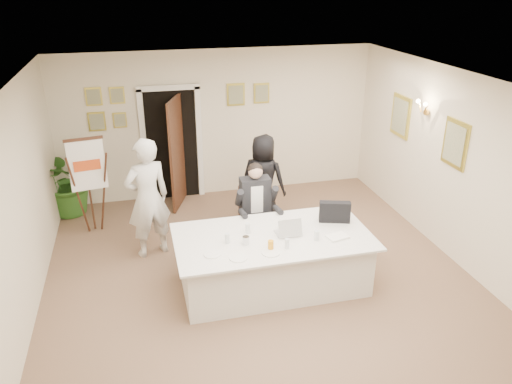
{
  "coord_description": "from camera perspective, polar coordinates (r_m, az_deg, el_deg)",
  "views": [
    {
      "loc": [
        -1.52,
        -5.65,
        4.02
      ],
      "look_at": [
        0.03,
        0.6,
        1.21
      ],
      "focal_mm": 35.0,
      "sensor_mm": 36.0,
      "label": 1
    }
  ],
  "objects": [
    {
      "name": "wall_back",
      "position": [
        9.63,
        -4.35,
        7.77
      ],
      "size": [
        6.0,
        0.1,
        2.8
      ],
      "primitive_type": "cube",
      "color": "beige",
      "rests_on": "floor"
    },
    {
      "name": "glass_c",
      "position": [
        6.68,
        6.95,
        -4.95
      ],
      "size": [
        0.08,
        0.08,
        0.14
      ],
      "primitive_type": "cylinder",
      "rotation": [
        0.0,
        0.0,
        0.11
      ],
      "color": "silver",
      "rests_on": "conference_table"
    },
    {
      "name": "wall_sconce",
      "position": [
        8.37,
        18.65,
        9.14
      ],
      "size": [
        0.2,
        0.3,
        0.24
      ],
      "primitive_type": null,
      "color": "gold",
      "rests_on": "wall_right"
    },
    {
      "name": "conference_table",
      "position": [
        6.96,
        1.91,
        -7.78
      ],
      "size": [
        2.66,
        1.42,
        0.78
      ],
      "color": "silver",
      "rests_on": "floor"
    },
    {
      "name": "plate_mid",
      "position": [
        6.26,
        -2.03,
        -7.51
      ],
      "size": [
        0.29,
        0.29,
        0.01
      ],
      "primitive_type": "cylinder",
      "rotation": [
        0.0,
        0.0,
        0.28
      ],
      "color": "white",
      "rests_on": "conference_table"
    },
    {
      "name": "plate_near",
      "position": [
        6.37,
        1.7,
        -6.95
      ],
      "size": [
        0.24,
        0.24,
        0.01
      ],
      "primitive_type": "cylinder",
      "rotation": [
        0.0,
        0.0,
        -0.04
      ],
      "color": "white",
      "rests_on": "conference_table"
    },
    {
      "name": "standing_man",
      "position": [
        7.64,
        -12.27,
        -0.72
      ],
      "size": [
        0.79,
        0.65,
        1.88
      ],
      "primitive_type": "imported",
      "rotation": [
        0.0,
        0.0,
        3.47
      ],
      "color": "silver",
      "rests_on": "floor"
    },
    {
      "name": "laptop_bag",
      "position": [
        7.16,
        8.99,
        -2.26
      ],
      "size": [
        0.45,
        0.25,
        0.31
      ],
      "primitive_type": "cube",
      "rotation": [
        0.0,
        0.0,
        -0.31
      ],
      "color": "black",
      "rests_on": "conference_table"
    },
    {
      "name": "pictures_right_wall",
      "position": [
        8.5,
        18.75,
        6.86
      ],
      "size": [
        0.06,
        2.2,
        0.8
      ],
      "primitive_type": null,
      "color": "gold",
      "rests_on": "wall_right"
    },
    {
      "name": "steel_jug",
      "position": [
        6.54,
        -1.17,
        -5.55
      ],
      "size": [
        0.1,
        0.1,
        0.11
      ],
      "primitive_type": "cylinder",
      "rotation": [
        0.0,
        0.0,
        0.06
      ],
      "color": "silver",
      "rests_on": "conference_table"
    },
    {
      "name": "flip_chart",
      "position": [
        8.64,
        -18.42,
        0.16
      ],
      "size": [
        0.59,
        0.4,
        1.64
      ],
      "color": "black",
      "rests_on": "floor"
    },
    {
      "name": "ceiling",
      "position": [
        5.97,
        1.15,
        11.84
      ],
      "size": [
        6.0,
        7.0,
        0.02
      ],
      "primitive_type": "cube",
      "color": "white",
      "rests_on": "wall_back"
    },
    {
      "name": "wall_right",
      "position": [
        7.69,
        23.21,
        1.72
      ],
      "size": [
        0.1,
        7.0,
        2.8
      ],
      "primitive_type": "cube",
      "color": "beige",
      "rests_on": "floor"
    },
    {
      "name": "standing_woman",
      "position": [
        8.54,
        0.82,
        1.41
      ],
      "size": [
        0.92,
        0.84,
        1.58
      ],
      "primitive_type": "imported",
      "rotation": [
        0.0,
        0.0,
        2.58
      ],
      "color": "black",
      "rests_on": "floor"
    },
    {
      "name": "potted_palm",
      "position": [
        9.55,
        -20.68,
        1.41
      ],
      "size": [
        1.55,
        1.5,
        1.31
      ],
      "primitive_type": "imported",
      "rotation": [
        0.0,
        0.0,
        0.57
      ],
      "color": "#2F6521",
      "rests_on": "floor"
    },
    {
      "name": "wall_left",
      "position": [
        6.4,
        -25.95,
        -3.11
      ],
      "size": [
        0.1,
        7.0,
        2.8
      ],
      "primitive_type": "cube",
      "color": "beige",
      "rests_on": "floor"
    },
    {
      "name": "seated_man",
      "position": [
        7.68,
        -0.01,
        -1.78
      ],
      "size": [
        0.7,
        0.73,
        1.45
      ],
      "primitive_type": null,
      "rotation": [
        0.0,
        0.0,
        -0.12
      ],
      "color": "black",
      "rests_on": "floor"
    },
    {
      "name": "pictures_back_wall",
      "position": [
        9.4,
        -9.29,
        9.96
      ],
      "size": [
        3.4,
        0.06,
        0.8
      ],
      "primitive_type": null,
      "color": "gold",
      "rests_on": "wall_back"
    },
    {
      "name": "glass_b",
      "position": [
        6.45,
        3.57,
        -5.91
      ],
      "size": [
        0.08,
        0.08,
        0.14
      ],
      "primitive_type": "cylinder",
      "rotation": [
        0.0,
        0.0,
        0.34
      ],
      "color": "silver",
      "rests_on": "conference_table"
    },
    {
      "name": "paper_stack",
      "position": [
        6.8,
        9.29,
        -5.08
      ],
      "size": [
        0.31,
        0.25,
        0.03
      ],
      "primitive_type": "cube",
      "rotation": [
        0.0,
        0.0,
        0.22
      ],
      "color": "white",
      "rests_on": "conference_table"
    },
    {
      "name": "floor",
      "position": [
        7.09,
        0.97,
        -10.9
      ],
      "size": [
        7.0,
        7.0,
        0.0
      ],
      "primitive_type": "plane",
      "color": "brown",
      "rests_on": "ground"
    },
    {
      "name": "laptop",
      "position": [
        6.78,
        3.64,
        -3.69
      ],
      "size": [
        0.33,
        0.35,
        0.28
      ],
      "primitive_type": null,
      "rotation": [
        0.0,
        0.0,
        0.01
      ],
      "color": "#B7BABC",
      "rests_on": "conference_table"
    },
    {
      "name": "glass_d",
      "position": [
        6.81,
        -0.95,
        -4.16
      ],
      "size": [
        0.08,
        0.08,
        0.14
      ],
      "primitive_type": "cylinder",
      "rotation": [
        0.0,
        0.0,
        0.24
      ],
      "color": "silver",
      "rests_on": "conference_table"
    },
    {
      "name": "oj_glass",
      "position": [
        6.41,
        1.7,
        -6.1
      ],
      "size": [
        0.1,
        0.1,
        0.13
      ],
      "primitive_type": "cylinder",
      "rotation": [
        0.0,
        0.0,
        -0.35
      ],
      "color": "orange",
      "rests_on": "conference_table"
    },
    {
      "name": "glass_a",
      "position": [
        6.57,
        -3.31,
        -5.31
      ],
      "size": [
        0.08,
        0.08,
        0.14
      ],
      "primitive_type": "cylinder",
      "rotation": [
        0.0,
        0.0,
        -0.26
      ],
      "color": "silver",
      "rests_on": "conference_table"
    },
    {
      "name": "plate_left",
      "position": [
        6.36,
        -5.01,
        -7.08
      ],
      "size": [
        0.28,
        0.28,
        0.01
      ],
      "primitive_type": "cylinder",
      "rotation": [
        0.0,
        0.0,
        -0.3
      ],
      "color": "white",
      "rests_on": "conference_table"
    },
    {
      "name": "doorway",
      "position": [
        9.47,
        -9.39,
        4.97
      ],
      "size": [
        1.14,
        0.86,
        2.2
      ],
      "color": "black",
      "rests_on": "floor"
    }
  ]
}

